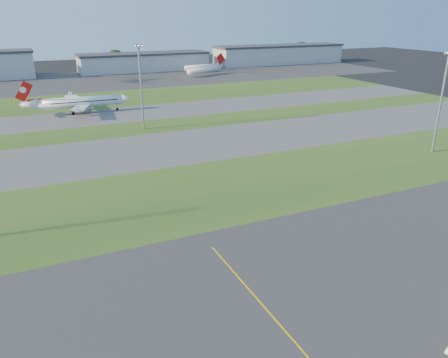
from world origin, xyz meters
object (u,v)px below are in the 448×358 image
mini_jet_near (205,70)px  light_mast_east (442,96)px  mini_jet_far (204,67)px  light_mast_centre (141,82)px  airliner_taxiing (80,102)px

mini_jet_near → light_mast_east: size_ratio=1.04×
mini_jet_far → light_mast_east: (-8.97, -180.43, 11.53)m
mini_jet_far → light_mast_centre: (-71.97, -124.43, 11.53)m
airliner_taxiing → mini_jet_near: size_ratio=1.35×
airliner_taxiing → light_mast_centre: 37.63m
airliner_taxiing → mini_jet_near: airliner_taxiing is taller
mini_jet_near → light_mast_centre: size_ratio=1.04×
airliner_taxiing → light_mast_centre: (14.58, -32.96, 10.83)m
airliner_taxiing → light_mast_centre: bearing=115.9°
mini_jet_far → airliner_taxiing: bearing=-141.1°
mini_jet_near → light_mast_east: 165.90m
airliner_taxiing → light_mast_east: (77.58, -88.96, 10.83)m
mini_jet_far → light_mast_east: bearing=-100.5°
light_mast_centre → mini_jet_far: bearing=60.0°
light_mast_east → light_mast_centre: bearing=138.4°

